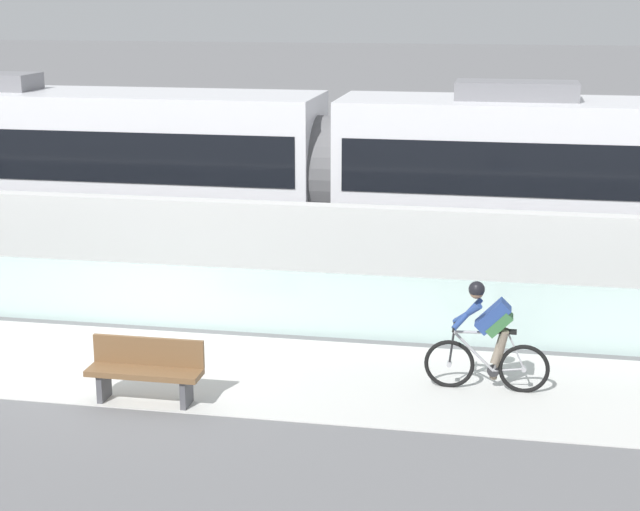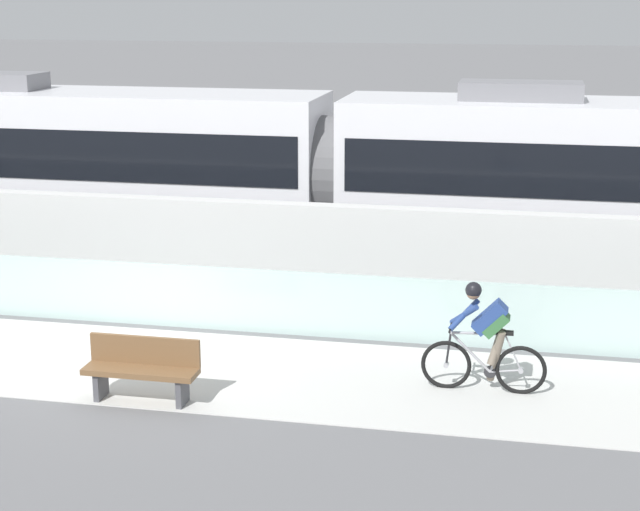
{
  "view_description": "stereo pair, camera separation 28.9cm",
  "coord_description": "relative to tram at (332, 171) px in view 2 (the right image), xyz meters",
  "views": [
    {
      "loc": [
        5.6,
        -13.68,
        5.52
      ],
      "look_at": [
        2.57,
        2.35,
        1.25
      ],
      "focal_mm": 56.65,
      "sensor_mm": 36.0,
      "label": 1
    },
    {
      "loc": [
        5.89,
        -13.63,
        5.52
      ],
      "look_at": [
        2.57,
        2.35,
        1.25
      ],
      "focal_mm": 56.65,
      "sensor_mm": 36.0,
      "label": 2
    }
  ],
  "objects": [
    {
      "name": "bike_path_deck",
      "position": [
        -1.9,
        -6.85,
        -1.89
      ],
      "size": [
        32.0,
        3.2,
        0.01
      ],
      "primitive_type": "cube",
      "color": "silver",
      "rests_on": "ground"
    },
    {
      "name": "tram",
      "position": [
        0.0,
        0.0,
        0.0
      ],
      "size": [
        22.56,
        2.54,
        3.81
      ],
      "color": "silver",
      "rests_on": "ground"
    },
    {
      "name": "ground_plane",
      "position": [
        -1.9,
        -6.85,
        -1.89
      ],
      "size": [
        200.0,
        200.0,
        0.0
      ],
      "primitive_type": "plane",
      "color": "slate"
    },
    {
      "name": "tram_rail_near",
      "position": [
        -1.9,
        -0.72,
        -1.89
      ],
      "size": [
        32.0,
        0.08,
        0.01
      ],
      "primitive_type": "cube",
      "color": "#595654",
      "rests_on": "ground"
    },
    {
      "name": "tram_rail_far",
      "position": [
        -1.9,
        0.72,
        -1.89
      ],
      "size": [
        32.0,
        0.08,
        0.01
      ],
      "primitive_type": "cube",
      "color": "#595654",
      "rests_on": "ground"
    },
    {
      "name": "glass_parapet",
      "position": [
        -1.9,
        -5.0,
        -1.35
      ],
      "size": [
        32.0,
        0.05,
        1.09
      ],
      "primitive_type": "cube",
      "color": "#ADC6C1",
      "rests_on": "ground"
    },
    {
      "name": "bench",
      "position": [
        -1.1,
        -8.14,
        -1.41
      ],
      "size": [
        1.6,
        0.45,
        0.89
      ],
      "color": "brown",
      "rests_on": "ground"
    },
    {
      "name": "cyclist_on_bike",
      "position": [
        3.53,
        -6.85,
        -1.11
      ],
      "size": [
        1.77,
        0.58,
        1.61
      ],
      "color": "black",
      "rests_on": "ground"
    },
    {
      "name": "concrete_barrier_wall",
      "position": [
        -1.9,
        -3.2,
        -0.97
      ],
      "size": [
        32.0,
        0.36,
        1.84
      ],
      "primitive_type": "cube",
      "color": "silver",
      "rests_on": "ground"
    }
  ]
}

